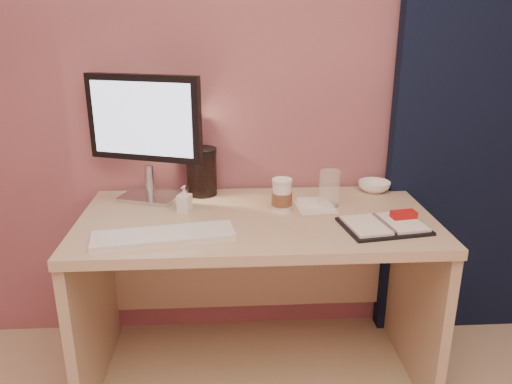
{
  "coord_description": "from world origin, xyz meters",
  "views": [
    {
      "loc": [
        -0.11,
        -0.46,
        1.47
      ],
      "look_at": [
        -0.01,
        1.33,
        0.85
      ],
      "focal_mm": 35.0,
      "sensor_mm": 36.0,
      "label": 1
    }
  ],
  "objects": [
    {
      "name": "desk",
      "position": [
        0.0,
        1.45,
        0.5
      ],
      "size": [
        1.4,
        0.7,
        0.73
      ],
      "color": "tan",
      "rests_on": "ground"
    },
    {
      "name": "paper_a",
      "position": [
        0.25,
        1.46,
        0.73
      ],
      "size": [
        0.16,
        0.16,
        0.0
      ],
      "primitive_type": "cube",
      "rotation": [
        0.0,
        0.0,
        0.07
      ],
      "color": "silver",
      "rests_on": "desk"
    },
    {
      "name": "monitor",
      "position": [
        -0.45,
        1.62,
        1.05
      ],
      "size": [
        0.48,
        0.25,
        0.53
      ],
      "rotation": [
        0.0,
        0.0,
        -0.34
      ],
      "color": "silver",
      "rests_on": "desk"
    },
    {
      "name": "bowl",
      "position": [
        0.55,
        1.66,
        0.75
      ],
      "size": [
        0.19,
        0.19,
        0.05
      ],
      "primitive_type": "imported",
      "rotation": [
        0.0,
        0.0,
        -0.34
      ],
      "color": "white",
      "rests_on": "desk"
    },
    {
      "name": "coffee_cup",
      "position": [
        0.11,
        1.44,
        0.79
      ],
      "size": [
        0.08,
        0.08,
        0.14
      ],
      "color": "white",
      "rests_on": "desk"
    },
    {
      "name": "room",
      "position": [
        0.95,
        1.69,
        1.14
      ],
      "size": [
        3.5,
        3.5,
        3.5
      ],
      "color": "#C6B28E",
      "rests_on": "ground"
    },
    {
      "name": "desk_lamp",
      "position": [
        -0.21,
        1.61,
        0.94
      ],
      "size": [
        0.11,
        0.2,
        0.33
      ],
      "rotation": [
        0.0,
        0.0,
        -0.29
      ],
      "color": "silver",
      "rests_on": "desk"
    },
    {
      "name": "dark_jar",
      "position": [
        -0.23,
        1.66,
        0.82
      ],
      "size": [
        0.13,
        0.13,
        0.19
      ],
      "primitive_type": "cylinder",
      "color": "black",
      "rests_on": "desk"
    },
    {
      "name": "keyboard",
      "position": [
        -0.34,
        1.19,
        0.74
      ],
      "size": [
        0.52,
        0.23,
        0.02
      ],
      "primitive_type": "cube",
      "rotation": [
        0.0,
        0.0,
        0.16
      ],
      "color": "silver",
      "rests_on": "desk"
    },
    {
      "name": "lotion_bottle",
      "position": [
        -0.29,
        1.45,
        0.79
      ],
      "size": [
        0.06,
        0.07,
        0.11
      ],
      "primitive_type": "imported",
      "rotation": [
        0.0,
        0.0,
        -0.37
      ],
      "color": "white",
      "rests_on": "desk"
    },
    {
      "name": "clear_cup",
      "position": [
        0.31,
        1.49,
        0.81
      ],
      "size": [
        0.09,
        0.09,
        0.15
      ],
      "primitive_type": "cylinder",
      "color": "white",
      "rests_on": "desk"
    },
    {
      "name": "planner",
      "position": [
        0.48,
        1.24,
        0.74
      ],
      "size": [
        0.33,
        0.27,
        0.05
      ],
      "rotation": [
        0.0,
        0.0,
        0.16
      ],
      "color": "black",
      "rests_on": "desk"
    },
    {
      "name": "paper_b",
      "position": [
        0.25,
        1.52,
        0.73
      ],
      "size": [
        0.13,
        0.13,
        0.0
      ],
      "primitive_type": "cube",
      "rotation": [
        0.0,
        0.0,
        0.03
      ],
      "color": "silver",
      "rests_on": "desk"
    }
  ]
}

